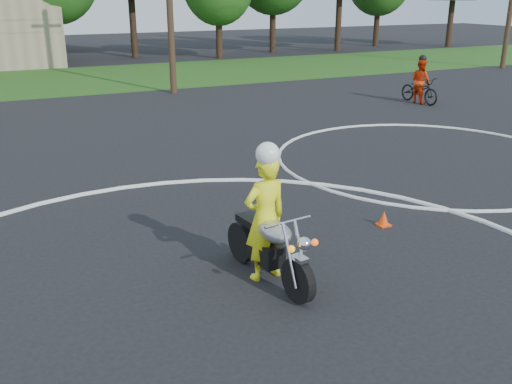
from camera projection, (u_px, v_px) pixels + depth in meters
name	position (u px, v px, depth m)	size (l,w,h in m)	color
grass_strip	(41.00, 82.00, 28.41)	(120.00, 10.00, 0.02)	#1E4714
course_markings	(307.00, 249.00, 9.98)	(19.05, 19.05, 0.12)	silver
primary_motorcycle	(270.00, 247.00, 8.73)	(0.79, 2.27, 1.19)	black
rider_primary_grp	(265.00, 214.00, 8.68)	(0.79, 0.57, 2.21)	#FCFF1A
rider_second_grp	(420.00, 86.00, 22.87)	(0.81, 2.02, 1.91)	black
traffic_cones	(428.00, 260.00, 9.30)	(19.48, 11.25, 0.30)	#FF470D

